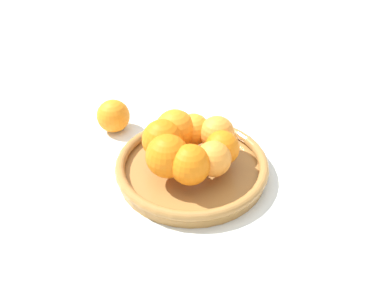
{
  "coord_description": "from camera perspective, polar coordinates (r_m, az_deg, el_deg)",
  "views": [
    {
      "loc": [
        0.39,
        0.41,
        0.49
      ],
      "look_at": [
        0.0,
        0.0,
        0.07
      ],
      "focal_mm": 35.0,
      "sensor_mm": 36.0,
      "label": 1
    }
  ],
  "objects": [
    {
      "name": "orange_pile",
      "position": [
        0.7,
        -0.67,
        -0.02
      ],
      "size": [
        0.2,
        0.18,
        0.08
      ],
      "color": "orange",
      "rests_on": "fruit_bowl"
    },
    {
      "name": "ground_plane",
      "position": [
        0.74,
        0.0,
        -4.35
      ],
      "size": [
        4.0,
        4.0,
        0.0
      ],
      "primitive_type": "plane",
      "color": "silver"
    },
    {
      "name": "stray_orange",
      "position": [
        0.86,
        -11.89,
        4.21
      ],
      "size": [
        0.07,
        0.07,
        0.07
      ],
      "primitive_type": "sphere",
      "color": "orange",
      "rests_on": "ground_plane"
    },
    {
      "name": "fruit_bowl",
      "position": [
        0.73,
        0.0,
        -3.32
      ],
      "size": [
        0.3,
        0.3,
        0.03
      ],
      "color": "#A57238",
      "rests_on": "ground_plane"
    }
  ]
}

